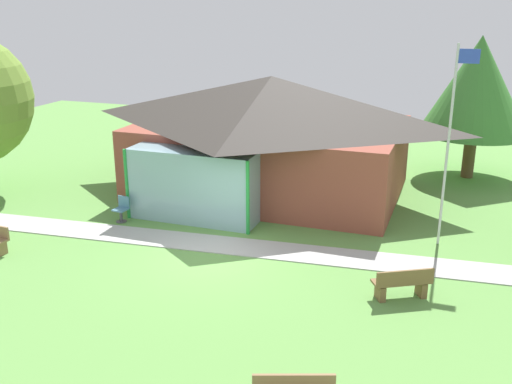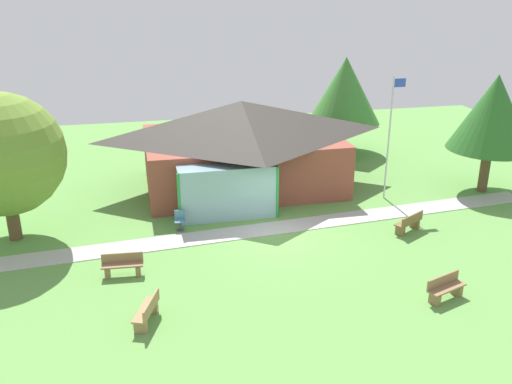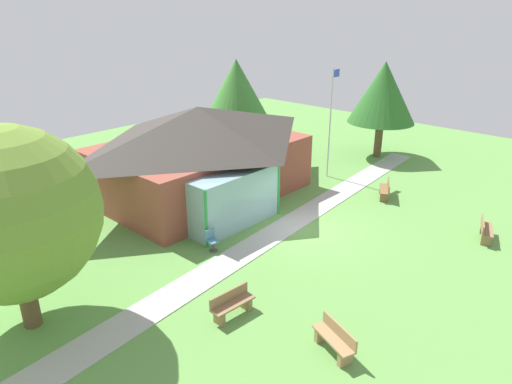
% 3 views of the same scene
% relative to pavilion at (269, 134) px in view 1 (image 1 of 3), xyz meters
% --- Properties ---
extents(ground_plane, '(44.00, 44.00, 0.00)m').
position_rel_pavilion_xyz_m(ground_plane, '(0.41, -6.42, -2.33)').
color(ground_plane, '#609947').
extents(pavilion, '(10.77, 8.48, 4.49)m').
position_rel_pavilion_xyz_m(pavilion, '(0.00, 0.00, 0.00)').
color(pavilion, brown).
rests_on(pavilion, ground_plane).
extents(footpath, '(25.65, 3.53, 0.03)m').
position_rel_pavilion_xyz_m(footpath, '(0.41, -5.53, -2.31)').
color(footpath, '#ADADA8').
rests_on(footpath, ground_plane).
extents(flagpole, '(0.64, 0.08, 6.05)m').
position_rel_pavilion_xyz_m(flagpole, '(6.64, -3.15, 0.99)').
color(flagpole, silver).
rests_on(flagpole, ground_plane).
extents(bench_mid_right, '(1.52, 1.12, 0.84)m').
position_rel_pavilion_xyz_m(bench_mid_right, '(5.93, -7.11, -1.93)').
color(bench_mid_right, brown).
rests_on(bench_mid_right, ground_plane).
extents(patio_chair_west, '(0.48, 0.48, 0.86)m').
position_rel_pavilion_xyz_m(patio_chair_west, '(-3.65, -4.76, -1.91)').
color(patio_chair_west, teal).
rests_on(patio_chair_west, ground_plane).
extents(tree_behind_pavilion_right, '(4.43, 4.43, 5.87)m').
position_rel_pavilion_xyz_m(tree_behind_pavilion_right, '(7.35, 4.76, 1.53)').
color(tree_behind_pavilion_right, brown).
rests_on(tree_behind_pavilion_right, ground_plane).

